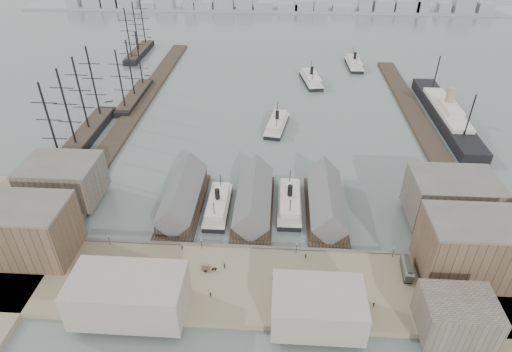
# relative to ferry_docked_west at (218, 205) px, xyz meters

# --- Properties ---
(ground) EXTENTS (900.00, 900.00, 0.00)m
(ground) POSITION_rel_ferry_docked_west_xyz_m (13.00, -16.01, -2.23)
(ground) COLOR #53605E
(ground) RESTS_ON ground
(quay) EXTENTS (180.00, 30.00, 2.00)m
(quay) POSITION_rel_ferry_docked_west_xyz_m (13.00, -36.01, -1.23)
(quay) COLOR #827357
(quay) RESTS_ON ground
(seawall) EXTENTS (180.00, 1.20, 2.30)m
(seawall) POSITION_rel_ferry_docked_west_xyz_m (13.00, -21.21, -1.08)
(seawall) COLOR #59544C
(seawall) RESTS_ON ground
(west_wharf) EXTENTS (10.00, 220.00, 1.60)m
(west_wharf) POSITION_rel_ferry_docked_west_xyz_m (-55.00, 83.99, -1.43)
(west_wharf) COLOR #2D231C
(west_wharf) RESTS_ON ground
(east_wharf) EXTENTS (10.00, 180.00, 1.60)m
(east_wharf) POSITION_rel_ferry_docked_west_xyz_m (91.00, 73.99, -1.43)
(east_wharf) COLOR #2D231C
(east_wharf) RESTS_ON ground
(ferry_shed_west) EXTENTS (14.00, 42.00, 12.60)m
(ferry_shed_west) POSITION_rel_ferry_docked_west_xyz_m (-13.00, 0.87, 2.40)
(ferry_shed_west) COLOR #2D231C
(ferry_shed_west) RESTS_ON ground
(ferry_shed_center) EXTENTS (14.00, 42.00, 12.60)m
(ferry_shed_center) POSITION_rel_ferry_docked_west_xyz_m (13.00, 0.87, 2.40)
(ferry_shed_center) COLOR #2D231C
(ferry_shed_center) RESTS_ON ground
(ferry_shed_east) EXTENTS (14.00, 42.00, 12.60)m
(ferry_shed_east) POSITION_rel_ferry_docked_west_xyz_m (39.00, 0.87, 2.40)
(ferry_shed_east) COLOR #2D231C
(ferry_shed_east) RESTS_ON ground
(warehouse_west_front) EXTENTS (32.00, 18.00, 18.00)m
(warehouse_west_front) POSITION_rel_ferry_docked_west_xyz_m (-57.00, -28.01, 8.77)
(warehouse_west_front) COLOR brown
(warehouse_west_front) RESTS_ON west_land
(warehouse_west_back) EXTENTS (26.00, 20.00, 14.00)m
(warehouse_west_back) POSITION_rel_ferry_docked_west_xyz_m (-57.00, 1.99, 6.77)
(warehouse_west_back) COLOR #60564C
(warehouse_west_back) RESTS_ON west_land
(warehouse_east_front) EXTENTS (30.00, 18.00, 19.00)m
(warehouse_east_front) POSITION_rel_ferry_docked_west_xyz_m (79.00, -28.01, 9.27)
(warehouse_east_front) COLOR brown
(warehouse_east_front) RESTS_ON east_land
(warehouse_east_back) EXTENTS (28.00, 20.00, 15.00)m
(warehouse_east_back) POSITION_rel_ferry_docked_west_xyz_m (81.00, -1.01, 7.27)
(warehouse_east_back) COLOR #60564C
(warehouse_east_back) RESTS_ON east_land
(street_bldg_center) EXTENTS (24.00, 16.00, 10.00)m
(street_bldg_center) POSITION_rel_ferry_docked_west_xyz_m (33.00, -48.01, 4.77)
(street_bldg_center) COLOR gray
(street_bldg_center) RESTS_ON quay
(street_bldg_west) EXTENTS (30.00, 16.00, 12.00)m
(street_bldg_west) POSITION_rel_ferry_docked_west_xyz_m (-17.00, -48.01, 5.77)
(street_bldg_west) COLOR gray
(street_bldg_west) RESTS_ON quay
(street_bldg_east) EXTENTS (18.00, 14.00, 11.00)m
(street_bldg_east) POSITION_rel_ferry_docked_west_xyz_m (68.00, -49.01, 5.27)
(street_bldg_east) COLOR #60564C
(street_bldg_east) RESTS_ON quay
(lamp_post_far_w) EXTENTS (0.44, 0.44, 3.92)m
(lamp_post_far_w) POSITION_rel_ferry_docked_west_xyz_m (-32.00, -23.01, 2.48)
(lamp_post_far_w) COLOR black
(lamp_post_far_w) RESTS_ON quay
(lamp_post_near_w) EXTENTS (0.44, 0.44, 3.92)m
(lamp_post_near_w) POSITION_rel_ferry_docked_west_xyz_m (-2.00, -23.01, 2.48)
(lamp_post_near_w) COLOR black
(lamp_post_near_w) RESTS_ON quay
(lamp_post_near_e) EXTENTS (0.44, 0.44, 3.92)m
(lamp_post_near_e) POSITION_rel_ferry_docked_west_xyz_m (28.00, -23.01, 2.48)
(lamp_post_near_e) COLOR black
(lamp_post_near_e) RESTS_ON quay
(lamp_post_far_e) EXTENTS (0.44, 0.44, 3.92)m
(lamp_post_far_e) POSITION_rel_ferry_docked_west_xyz_m (58.00, -23.01, 2.48)
(lamp_post_far_e) COLOR black
(lamp_post_far_e) RESTS_ON quay
(far_shore) EXTENTS (500.00, 40.00, 15.72)m
(far_shore) POSITION_rel_ferry_docked_west_xyz_m (10.93, 318.13, 1.67)
(far_shore) COLOR gray
(far_shore) RESTS_ON ground
(ferry_docked_west) EXTENTS (8.01, 26.70, 9.54)m
(ferry_docked_west) POSITION_rel_ferry_docked_west_xyz_m (0.00, 0.00, 0.00)
(ferry_docked_west) COLOR black
(ferry_docked_west) RESTS_ON ground
(ferry_docked_east) EXTENTS (8.46, 28.21, 10.07)m
(ferry_docked_east) POSITION_rel_ferry_docked_west_xyz_m (26.00, 3.20, 0.13)
(ferry_docked_east) COLOR black
(ferry_docked_east) RESTS_ON ground
(ferry_open_near) EXTENTS (12.56, 28.10, 9.68)m
(ferry_open_near) POSITION_rel_ferry_docked_west_xyz_m (20.05, 66.54, 0.03)
(ferry_open_near) COLOR black
(ferry_open_near) RESTS_ON ground
(ferry_open_mid) EXTENTS (14.06, 30.67, 10.55)m
(ferry_open_mid) POSITION_rel_ferry_docked_west_xyz_m (39.55, 127.74, 0.24)
(ferry_open_mid) COLOR black
(ferry_open_mid) RESTS_ON ground
(ferry_open_far) EXTENTS (9.65, 28.83, 10.18)m
(ferry_open_far) POSITION_rel_ferry_docked_west_xyz_m (69.29, 158.25, 0.15)
(ferry_open_far) COLOR black
(ferry_open_far) RESTS_ON ground
(sailing_ship_near) EXTENTS (9.29, 64.00, 38.19)m
(sailing_ship_near) POSITION_rel_ferry_docked_west_xyz_m (-68.95, 45.93, 0.57)
(sailing_ship_near) COLOR black
(sailing_ship_near) RESTS_ON ground
(sailing_ship_mid) EXTENTS (8.13, 46.97, 33.42)m
(sailing_ship_mid) POSITION_rel_ferry_docked_west_xyz_m (-59.68, 95.38, 0.16)
(sailing_ship_mid) COLOR black
(sailing_ship_mid) RESTS_ON ground
(sailing_ship_far) EXTENTS (8.69, 48.30, 35.74)m
(sailing_ship_far) POSITION_rel_ferry_docked_west_xyz_m (-80.16, 173.76, 0.35)
(sailing_ship_far) COLOR black
(sailing_ship_far) RESTS_ON ground
(ocean_steamer) EXTENTS (12.01, 87.79, 17.56)m
(ocean_steamer) POSITION_rel_ferry_docked_west_xyz_m (105.00, 79.86, 1.54)
(ocean_steamer) COLOR black
(ocean_steamer) RESTS_ON ground
(tram) EXTENTS (3.40, 10.20, 3.56)m
(tram) POSITION_rel_ferry_docked_west_xyz_m (60.66, -29.43, 1.59)
(tram) COLOR black
(tram) RESTS_ON quay
(horse_cart_left) EXTENTS (4.77, 2.50, 1.48)m
(horse_cart_left) POSITION_rel_ferry_docked_west_xyz_m (-19.86, -32.42, 0.54)
(horse_cart_left) COLOR black
(horse_cart_left) RESTS_ON quay
(horse_cart_center) EXTENTS (4.84, 1.68, 1.46)m
(horse_cart_center) POSITION_rel_ferry_docked_west_xyz_m (2.38, -32.42, 0.54)
(horse_cart_center) COLOR black
(horse_cart_center) RESTS_ON quay
(horse_cart_right) EXTENTS (4.71, 2.19, 1.49)m
(horse_cart_right) POSITION_rel_ferry_docked_west_xyz_m (25.20, -34.65, 0.54)
(horse_cart_right) COLOR black
(horse_cart_right) RESTS_ON quay
(pedestrian_0) EXTENTS (0.75, 0.73, 1.66)m
(pedestrian_0) POSITION_rel_ferry_docked_west_xyz_m (-41.83, -29.15, 0.59)
(pedestrian_0) COLOR black
(pedestrian_0) RESTS_ON quay
(pedestrian_1) EXTENTS (1.10, 1.12, 1.81)m
(pedestrian_1) POSITION_rel_ferry_docked_west_xyz_m (-34.93, -34.98, 0.67)
(pedestrian_1) COLOR black
(pedestrian_1) RESTS_ON quay
(pedestrian_2) EXTENTS (1.25, 1.18, 1.70)m
(pedestrian_2) POSITION_rel_ferry_docked_west_xyz_m (-8.13, -24.01, 0.61)
(pedestrian_2) COLOR black
(pedestrian_2) RESTS_ON quay
(pedestrian_3) EXTENTS (0.79, 1.02, 1.62)m
(pedestrian_3) POSITION_rel_ferry_docked_west_xyz_m (3.64, -41.98, 0.57)
(pedestrian_3) COLOR black
(pedestrian_3) RESTS_ON quay
(pedestrian_4) EXTENTS (0.90, 0.96, 1.65)m
(pedestrian_4) POSITION_rel_ferry_docked_west_xyz_m (6.23, -30.79, 0.59)
(pedestrian_4) COLOR black
(pedestrian_4) RESTS_ON quay
(pedestrian_5) EXTENTS (0.72, 0.80, 1.82)m
(pedestrian_5) POSITION_rel_ferry_docked_west_xyz_m (20.98, -34.88, 0.67)
(pedestrian_5) COLOR black
(pedestrian_5) RESTS_ON quay
(pedestrian_6) EXTENTS (0.93, 1.01, 1.66)m
(pedestrian_6) POSITION_rel_ferry_docked_west_xyz_m (31.02, -25.05, 0.59)
(pedestrian_6) COLOR black
(pedestrian_6) RESTS_ON quay
(pedestrian_7) EXTENTS (1.01, 1.28, 1.74)m
(pedestrian_7) POSITION_rel_ferry_docked_west_xyz_m (48.88, -43.01, 0.64)
(pedestrian_7) COLOR black
(pedestrian_7) RESTS_ON quay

